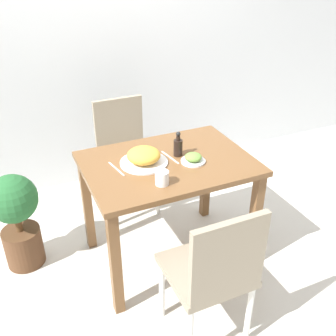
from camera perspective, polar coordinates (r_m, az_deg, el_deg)
The scene contains 12 objects.
ground_plane at distance 2.93m, azimuth 0.00°, elevation -12.40°, with size 16.00×16.00×0.00m, color beige.
wall_back at distance 3.47m, azimuth -9.33°, elevation 18.31°, with size 8.00×0.05×2.60m.
dining_table at distance 2.54m, azimuth 0.00°, elevation -1.43°, with size 1.06×0.76×0.78m.
chair_near at distance 2.08m, azimuth 6.68°, elevation -14.56°, with size 0.42×0.42×0.92m.
chair_far at distance 3.20m, azimuth -6.34°, elevation 2.75°, with size 0.42×0.42×0.92m.
food_plate at distance 2.44m, azimuth -3.54°, elevation 1.63°, with size 0.30×0.30×0.10m.
side_plate at distance 2.46m, azimuth 3.68°, elevation 1.39°, with size 0.15×0.15×0.06m.
drink_cup at distance 2.22m, azimuth -0.88°, elevation -1.44°, with size 0.08×0.08×0.08m.
sauce_bottle at distance 2.52m, azimuth 1.46°, elevation 3.13°, with size 0.06×0.06×0.17m.
fork_utensil at distance 2.41m, azimuth -7.50°, elevation -0.12°, with size 0.04×0.20×0.00m.
spoon_utensil at distance 2.52m, azimuth 0.31°, elevation 1.55°, with size 0.04×0.20×0.00m.
potted_plant_left at distance 2.81m, azimuth -21.09°, elevation -6.59°, with size 0.32×0.32×0.70m.
Camera 1 is at (-0.89, -1.98, 1.97)m, focal length 42.00 mm.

